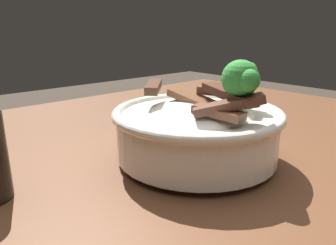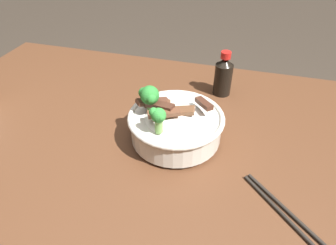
# 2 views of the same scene
# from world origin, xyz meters

# --- Properties ---
(dining_table) EXTENTS (1.17, 0.93, 0.79)m
(dining_table) POSITION_xyz_m (0.00, 0.00, 0.69)
(dining_table) COLOR #56331E
(dining_table) RESTS_ON ground
(rice_bowl) EXTENTS (0.22, 0.22, 0.14)m
(rice_bowl) POSITION_xyz_m (-0.12, -0.07, 0.84)
(rice_bowl) COLOR silver
(rice_bowl) RESTS_ON dining_table
(chopsticks_pair) EXTENTS (0.18, 0.18, 0.01)m
(chopsticks_pair) POSITION_xyz_m (-0.37, 0.09, 0.80)
(chopsticks_pair) COLOR #28231E
(chopsticks_pair) RESTS_ON dining_table
(soy_sauce_bottle) EXTENTS (0.05, 0.05, 0.13)m
(soy_sauce_bottle) POSITION_xyz_m (-0.20, -0.30, 0.85)
(soy_sauce_bottle) COLOR black
(soy_sauce_bottle) RESTS_ON dining_table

